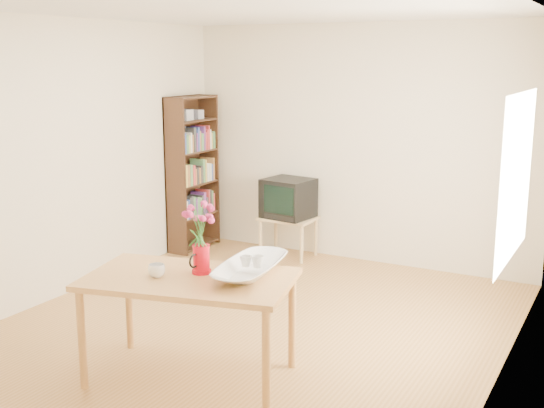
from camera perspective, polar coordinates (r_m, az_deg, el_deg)
The scene contains 11 objects.
room at distance 5.52m, azimuth -1.20°, elevation 2.46°, with size 4.50×4.50×4.50m.
table at distance 4.79m, azimuth -6.93°, elevation -6.96°, with size 1.57×1.12×0.75m.
tv_stand at distance 7.74m, azimuth 1.37°, elevation -1.62°, with size 0.60×0.45×0.46m.
bookshelf at distance 8.04m, azimuth -6.63°, elevation 2.13°, with size 0.28×0.70×1.80m.
pitcher at distance 4.80m, azimuth -5.92°, elevation -4.70°, with size 0.14×0.21×0.21m.
flowers at distance 4.73m, azimuth -6.00°, elevation -1.61°, with size 0.23×0.23×0.33m, color #D03172, non-canonical shape.
mug at distance 4.77m, azimuth -9.62°, elevation -5.53°, with size 0.12×0.12×0.09m, color white.
bowl at distance 4.72m, azimuth -1.81°, elevation -2.92°, with size 0.54×0.54×0.51m, color white.
teacup_a at distance 4.75m, azimuth -2.23°, elevation -3.44°, with size 0.07×0.07×0.07m, color white.
teacup_b at distance 4.72m, azimuth -1.21°, elevation -3.48°, with size 0.08×0.08×0.07m, color white.
television at distance 7.69m, azimuth 1.43°, elevation 0.55°, with size 0.56×0.53×0.44m.
Camera 1 is at (2.73, -4.71, 2.23)m, focal length 45.00 mm.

